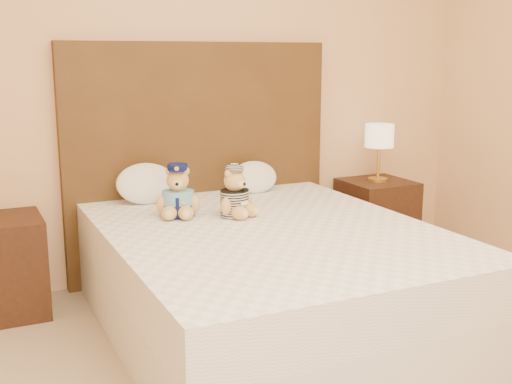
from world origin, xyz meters
The scene contains 9 objects.
bed centered at (0.00, 1.20, 0.28)m, with size 1.60×2.00×0.55m.
headboard centered at (0.00, 2.21, 0.75)m, with size 1.75×0.08×1.50m, color #4D3217.
nightstand_left centered at (-1.25, 2.00, 0.28)m, with size 0.45×0.45×0.55m, color #391E12.
nightstand_right centered at (1.25, 2.00, 0.28)m, with size 0.45×0.45×0.55m, color #391E12.
lamp centered at (1.25, 2.00, 0.85)m, with size 0.20×0.20×0.40m.
teddy_police centered at (-0.34, 1.63, 0.69)m, with size 0.25×0.24×0.29m, color tan, non-canonical shape.
teddy_prisoner centered at (-0.06, 1.50, 0.69)m, with size 0.24×0.23×0.27m, color tan, non-canonical shape.
pillow_left centered at (-0.41, 2.03, 0.68)m, with size 0.36×0.24×0.26m, color white.
pillow_right centered at (0.31, 2.03, 0.66)m, with size 0.31×0.20×0.22m, color white.
Camera 1 is at (-1.41, -1.65, 1.42)m, focal length 45.00 mm.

